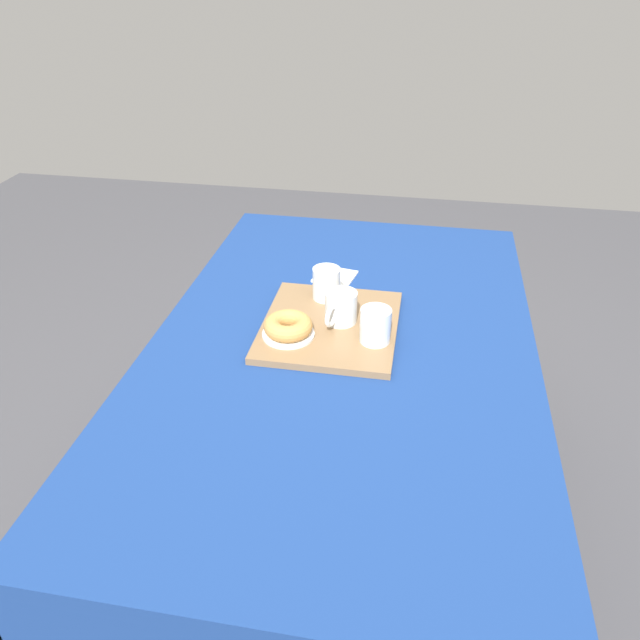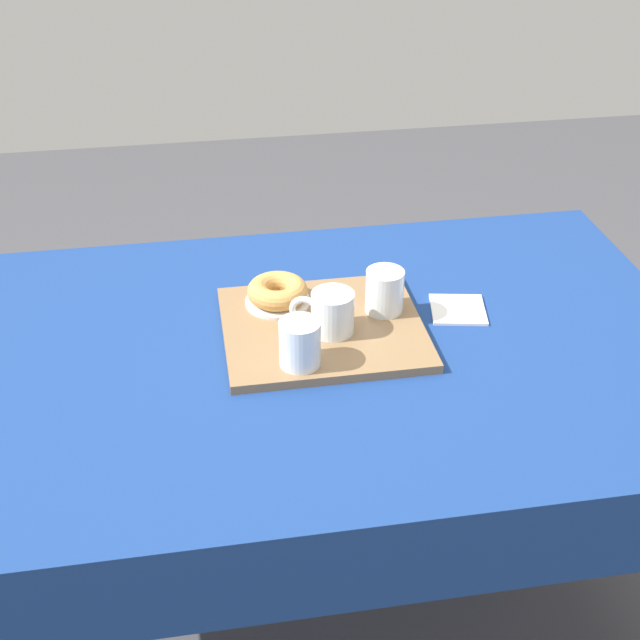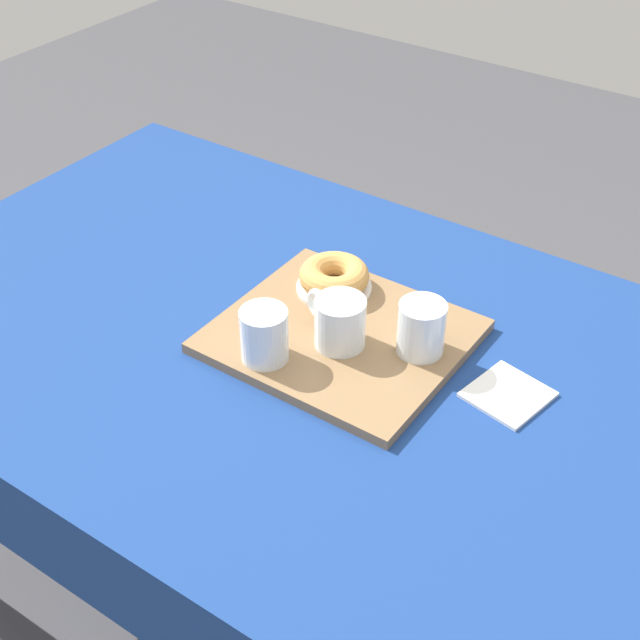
# 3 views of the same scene
# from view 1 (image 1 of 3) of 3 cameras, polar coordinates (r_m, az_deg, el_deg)

# --- Properties ---
(ground_plane) EXTENTS (6.00, 6.00, 0.00)m
(ground_plane) POSITION_cam_1_polar(r_m,az_deg,el_deg) (2.03, 1.66, -19.31)
(ground_plane) COLOR #47474C
(dining_table) EXTENTS (1.53, 0.94, 0.73)m
(dining_table) POSITION_cam_1_polar(r_m,az_deg,el_deg) (1.58, 2.02, -4.41)
(dining_table) COLOR navy
(dining_table) RESTS_ON ground
(serving_tray) EXTENTS (0.38, 0.34, 0.02)m
(serving_tray) POSITION_cam_1_polar(r_m,az_deg,el_deg) (1.58, 0.94, -0.54)
(serving_tray) COLOR olive
(serving_tray) RESTS_ON dining_table
(tea_mug_left) EXTENTS (0.12, 0.08, 0.08)m
(tea_mug_left) POSITION_cam_1_polar(r_m,az_deg,el_deg) (1.56, 1.91, 1.09)
(tea_mug_left) COLOR white
(tea_mug_left) RESTS_ON serving_tray
(water_glass_near) EXTENTS (0.07, 0.07, 0.09)m
(water_glass_near) POSITION_cam_1_polar(r_m,az_deg,el_deg) (1.67, 0.60, 3.26)
(water_glass_near) COLOR white
(water_glass_near) RESTS_ON serving_tray
(water_glass_far) EXTENTS (0.07, 0.07, 0.09)m
(water_glass_far) POSITION_cam_1_polar(r_m,az_deg,el_deg) (1.49, 5.11, -0.60)
(water_glass_far) COLOR white
(water_glass_far) RESTS_ON serving_tray
(donut_plate_left) EXTENTS (0.13, 0.13, 0.01)m
(donut_plate_left) POSITION_cam_1_polar(r_m,az_deg,el_deg) (1.52, -2.92, -1.30)
(donut_plate_left) COLOR white
(donut_plate_left) RESTS_ON serving_tray
(sugar_donut_left) EXTENTS (0.12, 0.12, 0.04)m
(sugar_donut_left) POSITION_cam_1_polar(r_m,az_deg,el_deg) (1.51, -2.95, -0.52)
(sugar_donut_left) COLOR tan
(sugar_donut_left) RESTS_ON donut_plate_left
(paper_napkin) EXTENTS (0.13, 0.13, 0.01)m
(paper_napkin) POSITION_cam_1_polar(r_m,az_deg,el_deg) (1.82, 1.38, 4.01)
(paper_napkin) COLOR white
(paper_napkin) RESTS_ON dining_table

